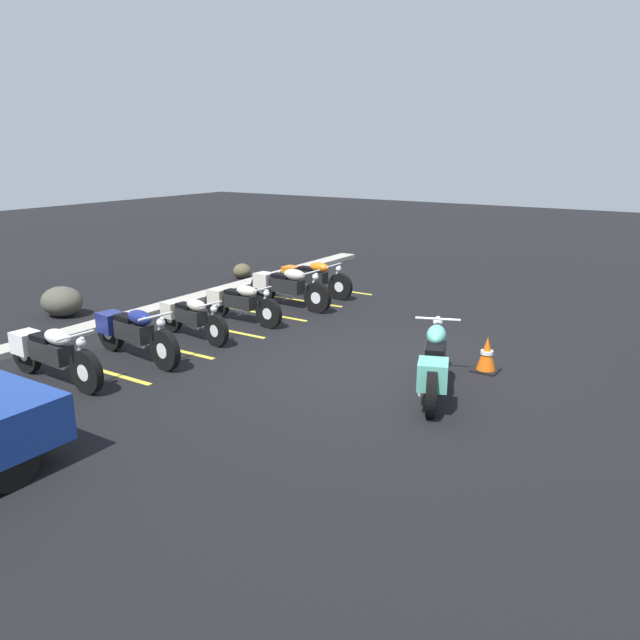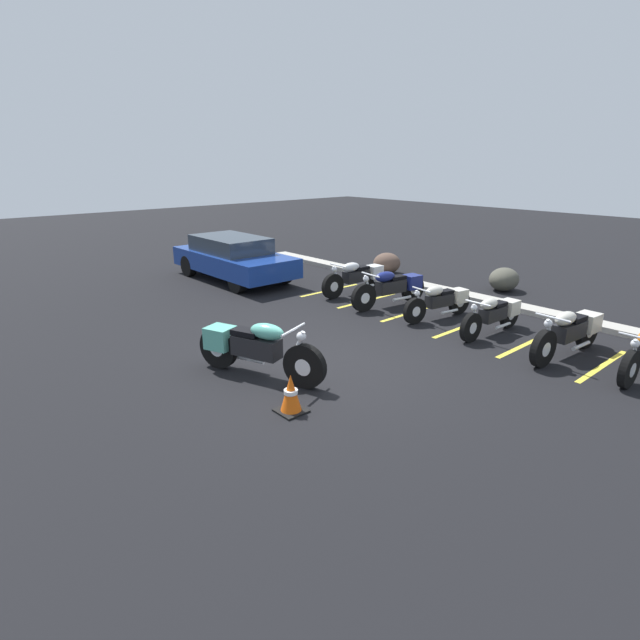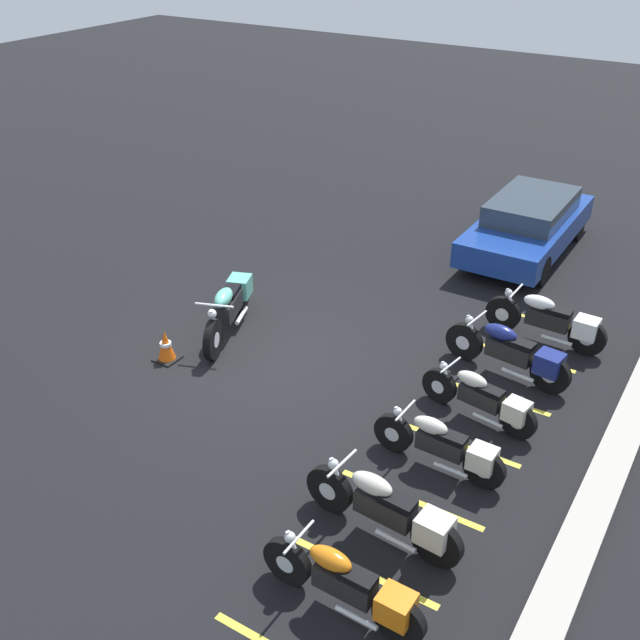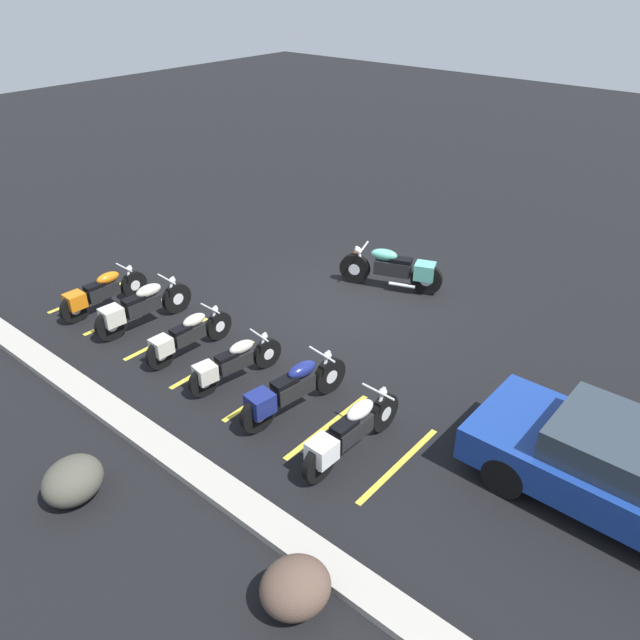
# 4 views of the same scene
# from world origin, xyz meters

# --- Properties ---
(ground) EXTENTS (60.00, 60.00, 0.00)m
(ground) POSITION_xyz_m (0.00, 0.00, 0.00)
(ground) COLOR black
(motorcycle_teal_featured) EXTENTS (2.33, 1.10, 0.96)m
(motorcycle_teal_featured) POSITION_xyz_m (-0.45, -1.14, 0.51)
(motorcycle_teal_featured) COLOR black
(motorcycle_teal_featured) RESTS_ON ground
(parked_bike_0) EXTENTS (0.62, 2.22, 0.87)m
(parked_bike_0) POSITION_xyz_m (-3.11, 4.03, 0.46)
(parked_bike_0) COLOR black
(parked_bike_0) RESTS_ON ground
(parked_bike_1) EXTENTS (0.70, 2.26, 0.89)m
(parked_bike_1) POSITION_xyz_m (-1.69, 3.82, 0.47)
(parked_bike_1) COLOR black
(parked_bike_1) RESTS_ON ground
(parked_bike_2) EXTENTS (0.65, 1.96, 0.78)m
(parked_bike_2) POSITION_xyz_m (-0.29, 3.86, 0.41)
(parked_bike_2) COLOR black
(parked_bike_2) RESTS_ON ground
(parked_bike_3) EXTENTS (0.56, 2.01, 0.79)m
(parked_bike_3) POSITION_xyz_m (1.06, 3.80, 0.42)
(parked_bike_3) COLOR black
(parked_bike_3) RESTS_ON ground
(parked_bike_4) EXTENTS (0.63, 2.25, 0.89)m
(parked_bike_4) POSITION_xyz_m (2.63, 3.74, 0.47)
(parked_bike_4) COLOR black
(parked_bike_4) RESTS_ON ground
(parked_bike_5) EXTENTS (0.59, 2.10, 0.83)m
(parked_bike_5) POSITION_xyz_m (3.87, 3.88, 0.44)
(parked_bike_5) COLOR black
(parked_bike_5) RESTS_ON ground
(car_blue) EXTENTS (4.31, 1.82, 1.29)m
(car_blue) POSITION_xyz_m (-6.71, 2.38, 0.68)
(car_blue) COLOR black
(car_blue) RESTS_ON ground
(concrete_curb) EXTENTS (18.00, 0.50, 0.12)m
(concrete_curb) POSITION_xyz_m (0.00, 5.83, 0.06)
(concrete_curb) COLOR #A8A399
(concrete_curb) RESTS_ON ground
(traffic_cone) EXTENTS (0.40, 0.40, 0.57)m
(traffic_cone) POSITION_xyz_m (0.96, -1.46, 0.27)
(traffic_cone) COLOR black
(traffic_cone) RESTS_ON ground
(stall_line_0) EXTENTS (0.10, 2.10, 0.00)m
(stall_line_0) POSITION_xyz_m (-3.83, 3.68, 0.00)
(stall_line_0) COLOR gold
(stall_line_0) RESTS_ON ground
(stall_line_1) EXTENTS (0.10, 2.10, 0.00)m
(stall_line_1) POSITION_xyz_m (-2.41, 3.68, 0.00)
(stall_line_1) COLOR gold
(stall_line_1) RESTS_ON ground
(stall_line_2) EXTENTS (0.10, 2.10, 0.00)m
(stall_line_2) POSITION_xyz_m (-0.99, 3.68, 0.00)
(stall_line_2) COLOR gold
(stall_line_2) RESTS_ON ground
(stall_line_3) EXTENTS (0.10, 2.10, 0.00)m
(stall_line_3) POSITION_xyz_m (0.43, 3.68, 0.00)
(stall_line_3) COLOR gold
(stall_line_3) RESTS_ON ground
(stall_line_4) EXTENTS (0.10, 2.10, 0.00)m
(stall_line_4) POSITION_xyz_m (1.85, 3.68, 0.00)
(stall_line_4) COLOR gold
(stall_line_4) RESTS_ON ground
(stall_line_5) EXTENTS (0.10, 2.10, 0.00)m
(stall_line_5) POSITION_xyz_m (3.27, 3.68, 0.00)
(stall_line_5) COLOR gold
(stall_line_5) RESTS_ON ground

